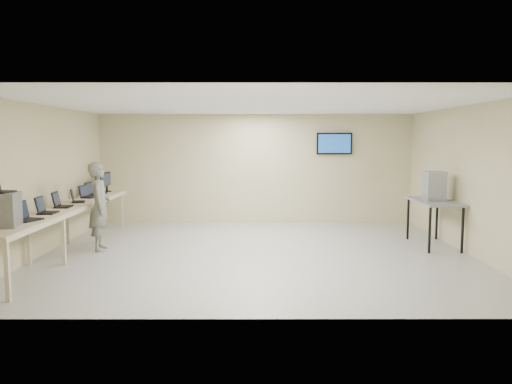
{
  "coord_description": "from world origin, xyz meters",
  "views": [
    {
      "loc": [
        -0.01,
        -9.3,
        2.15
      ],
      "look_at": [
        0.0,
        0.2,
        1.15
      ],
      "focal_mm": 35.0,
      "sensor_mm": 36.0,
      "label": 1
    }
  ],
  "objects_px": {
    "workbench": "(66,210)",
    "soldier": "(100,206)",
    "equipment_box": "(3,210)",
    "side_table": "(434,204)"
  },
  "relations": [
    {
      "from": "side_table",
      "to": "workbench",
      "type": "bearing_deg",
      "value": -174.73
    },
    {
      "from": "equipment_box",
      "to": "side_table",
      "type": "xyz_separation_m",
      "value": [
        7.25,
        2.86,
        -0.29
      ]
    },
    {
      "from": "equipment_box",
      "to": "soldier",
      "type": "bearing_deg",
      "value": 65.64
    },
    {
      "from": "workbench",
      "to": "soldier",
      "type": "xyz_separation_m",
      "value": [
        0.55,
        0.28,
        0.03
      ]
    },
    {
      "from": "workbench",
      "to": "equipment_box",
      "type": "bearing_deg",
      "value": -91.63
    },
    {
      "from": "workbench",
      "to": "equipment_box",
      "type": "xyz_separation_m",
      "value": [
        -0.06,
        -2.2,
        0.32
      ]
    },
    {
      "from": "side_table",
      "to": "equipment_box",
      "type": "bearing_deg",
      "value": -158.45
    },
    {
      "from": "equipment_box",
      "to": "soldier",
      "type": "distance_m",
      "value": 2.57
    },
    {
      "from": "workbench",
      "to": "side_table",
      "type": "height_order",
      "value": "side_table"
    },
    {
      "from": "workbench",
      "to": "soldier",
      "type": "bearing_deg",
      "value": 27.03
    }
  ]
}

